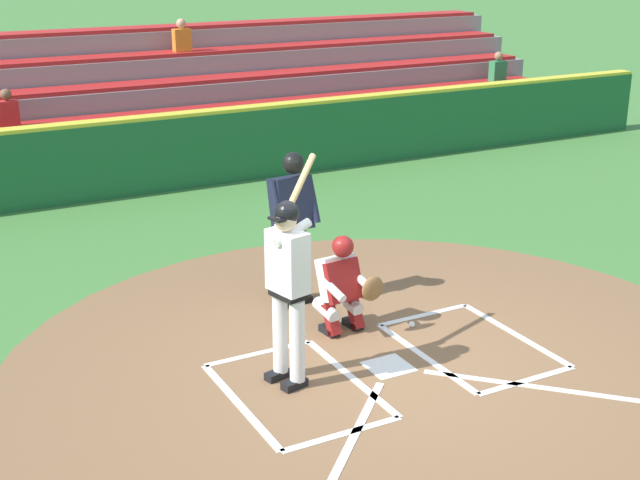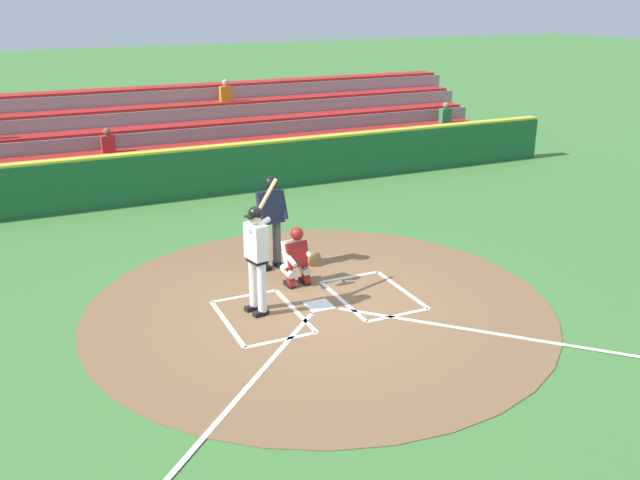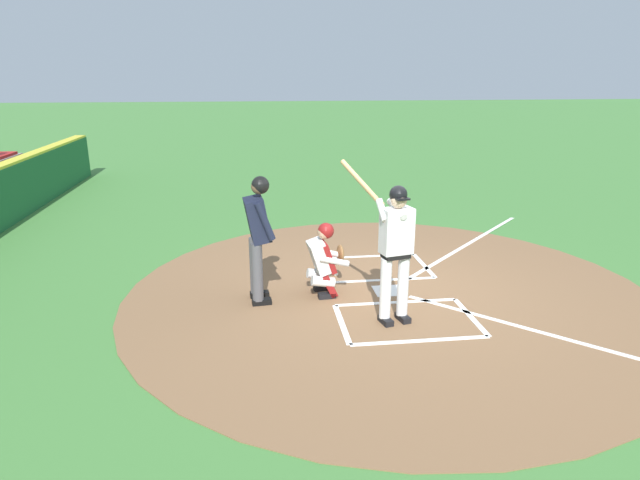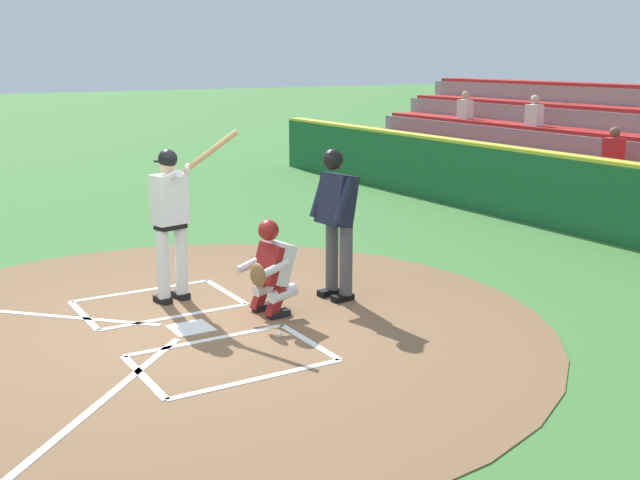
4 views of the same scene
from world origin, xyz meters
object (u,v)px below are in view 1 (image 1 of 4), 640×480
at_px(catcher, 343,282).
at_px(plate_umpire, 291,218).
at_px(baseball, 412,325).
at_px(batter, 288,279).

height_order(catcher, plate_umpire, plate_umpire).
height_order(plate_umpire, baseball, plate_umpire).
distance_m(batter, plate_umpire, 1.98).
height_order(batter, baseball, batter).
relative_size(catcher, baseball, 15.27).
height_order(batter, plate_umpire, batter).
relative_size(batter, plate_umpire, 1.14).
xyz_separation_m(catcher, baseball, (-0.74, 0.29, -0.55)).
xyz_separation_m(plate_umpire, baseball, (-0.87, 1.27, -1.04)).
bearing_deg(plate_umpire, baseball, 124.64).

